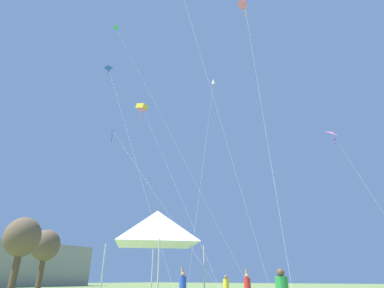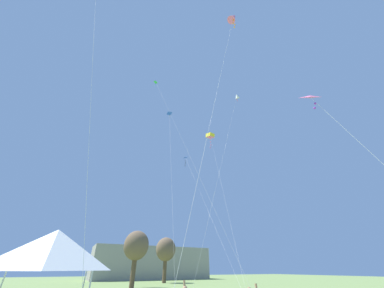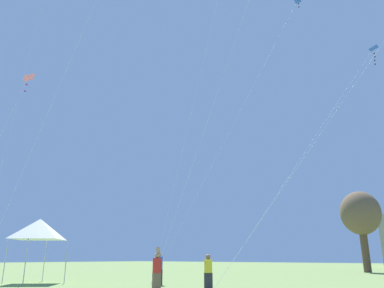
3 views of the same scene
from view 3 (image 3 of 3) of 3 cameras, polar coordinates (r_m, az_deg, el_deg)
The scene contains 8 objects.
tree_near_right at distance 46.43m, azimuth 24.30°, elevation -9.71°, with size 4.31×4.31×8.71m.
festival_tent at distance 26.66m, azimuth -22.23°, elevation -11.93°, with size 2.94×2.94×3.95m.
person_yellow_shirt at distance 20.00m, azimuth 2.49°, elevation -18.68°, with size 0.40×0.40×1.70m.
person_blue_shirt at distance 23.27m, azimuth -5.09°, elevation -18.10°, with size 0.44×0.44×2.13m.
person_red_shirt at distance 19.20m, azimuth -5.38°, elevation -18.51°, with size 0.42×0.42×2.03m.
kite_pink_delta_0 at distance 18.18m, azimuth -23.87°, elevation 9.03°, with size 1.73×3.22×9.43m.
kite_blue_delta_4 at distance 41.77m, azimuth 25.80°, elevation 12.77°, with size 5.24×21.07×21.68m.
kite_blue_delta_7 at distance 42.48m, azimuth 15.68°, elevation 20.06°, with size 4.85×16.23×27.35m.
Camera 3 is at (17.77, -6.95, 1.54)m, focal length 35.00 mm.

